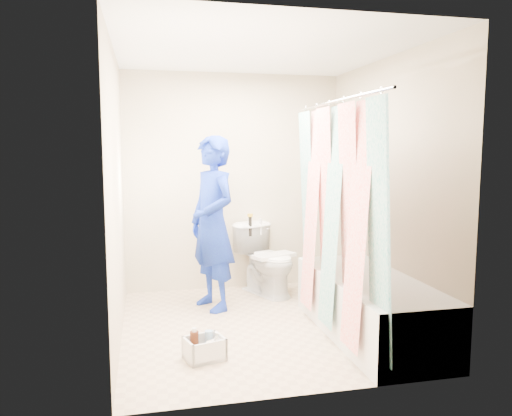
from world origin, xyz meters
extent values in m
plane|color=tan|center=(0.00, 0.00, 0.00)|extent=(2.60, 2.60, 0.00)
cube|color=silver|center=(0.00, 0.00, 2.40)|extent=(2.40, 2.60, 0.02)
cube|color=#BBAA90|center=(0.00, 1.30, 1.20)|extent=(2.40, 0.02, 2.40)
cube|color=#BBAA90|center=(0.00, -1.30, 1.20)|extent=(2.40, 0.02, 2.40)
cube|color=#BBAA90|center=(-1.20, 0.00, 1.20)|extent=(0.02, 2.60, 2.40)
cube|color=#BBAA90|center=(1.20, 0.00, 1.20)|extent=(0.02, 2.60, 2.40)
cube|color=silver|center=(0.85, -0.43, 0.25)|extent=(0.70, 1.75, 0.50)
cube|color=white|center=(0.85, -0.43, 0.46)|extent=(0.58, 1.63, 0.06)
cylinder|color=silver|center=(0.52, -0.43, 1.95)|extent=(0.02, 1.90, 0.02)
cube|color=white|center=(0.52, -0.43, 1.02)|extent=(0.06, 1.75, 1.80)
imported|color=white|center=(0.30, 0.94, 0.38)|extent=(0.68, 0.85, 0.76)
cube|color=white|center=(0.35, 0.83, 0.45)|extent=(0.51, 0.37, 0.04)
cylinder|color=black|center=(0.15, 1.10, 0.73)|extent=(0.04, 0.04, 0.22)
cylinder|color=gold|center=(0.15, 1.10, 0.85)|extent=(0.06, 0.06, 0.03)
cylinder|color=silver|center=(0.28, 1.15, 0.71)|extent=(0.03, 0.03, 0.18)
imported|color=navy|center=(-0.34, 0.59, 0.85)|extent=(0.62, 0.73, 1.70)
cube|color=silver|center=(-0.57, -0.61, 0.01)|extent=(0.33, 0.29, 0.03)
cube|color=silver|center=(-0.70, -0.65, 0.08)|extent=(0.08, 0.22, 0.17)
cube|color=silver|center=(-0.44, -0.57, 0.08)|extent=(0.08, 0.22, 0.17)
cube|color=silver|center=(-0.54, -0.71, 0.08)|extent=(0.28, 0.10, 0.17)
cube|color=silver|center=(-0.60, -0.51, 0.08)|extent=(0.28, 0.10, 0.17)
cylinder|color=#421C0D|center=(-0.64, -0.59, 0.12)|extent=(0.07, 0.07, 0.19)
cylinder|color=white|center=(-0.53, -0.55, 0.11)|extent=(0.06, 0.06, 0.17)
cylinder|color=#FFEAC7|center=(-0.54, -0.65, 0.09)|extent=(0.04, 0.04, 0.12)
cylinder|color=#421C0D|center=(-0.62, -0.68, 0.06)|extent=(0.06, 0.06, 0.06)
cylinder|color=gold|center=(-0.62, -0.68, 0.09)|extent=(0.06, 0.06, 0.01)
imported|color=silver|center=(-0.48, -0.62, 0.12)|extent=(0.11, 0.11, 0.18)
camera|label=1|loc=(-0.98, -4.20, 1.58)|focal=35.00mm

